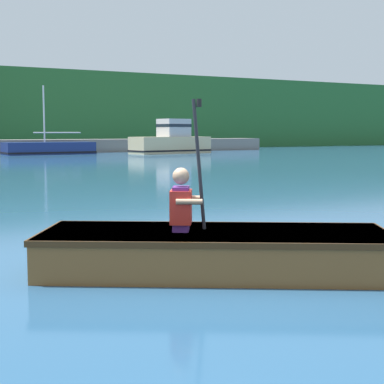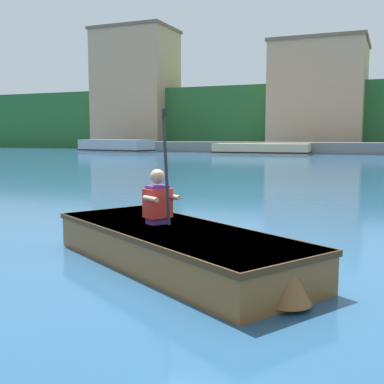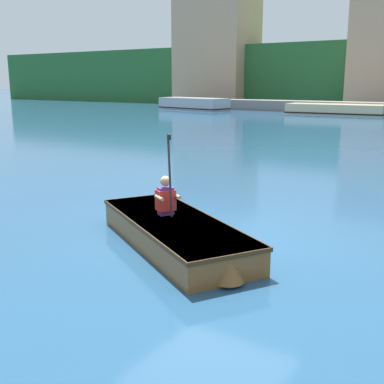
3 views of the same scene
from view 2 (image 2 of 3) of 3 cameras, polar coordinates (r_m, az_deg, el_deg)
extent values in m
plane|color=navy|center=(5.93, 3.25, -7.41)|extent=(300.00, 300.00, 0.00)
cube|color=#28602D|center=(56.16, 20.85, 8.06)|extent=(120.00, 20.00, 6.38)
cube|color=tan|center=(54.31, -6.64, 11.81)|extent=(8.17, 6.05, 12.62)
cube|color=brown|center=(55.26, -6.74, 18.50)|extent=(8.47, 6.35, 0.30)
cube|color=tan|center=(48.46, 14.81, 10.65)|extent=(8.43, 7.90, 9.91)
cube|color=brown|center=(49.10, 15.00, 16.60)|extent=(8.73, 8.20, 0.30)
cube|color=slate|center=(39.65, 19.91, 4.88)|extent=(46.63, 2.40, 0.90)
cube|color=#CCB789|center=(38.28, 8.24, 5.09)|extent=(7.55, 3.00, 0.81)
cube|color=black|center=(38.29, 8.24, 4.70)|extent=(7.59, 3.04, 0.10)
cube|color=#9EA3A8|center=(42.57, -9.05, 5.42)|extent=(7.12, 3.65, 1.09)
cube|color=black|center=(42.58, -9.04, 4.94)|extent=(7.17, 3.70, 0.10)
cube|color=brown|center=(5.39, -2.05, -6.51)|extent=(3.59, 2.80, 0.42)
cube|color=#432A13|center=(5.35, -2.06, -4.62)|extent=(3.64, 2.85, 0.06)
cube|color=#432A13|center=(5.36, -2.06, -4.73)|extent=(3.06, 2.36, 0.02)
cone|color=brown|center=(4.18, 11.25, -10.28)|extent=(0.58, 0.58, 0.38)
cube|color=brown|center=(5.57, -3.59, -4.40)|extent=(0.72, 1.07, 0.03)
cube|color=#592672|center=(5.59, -4.09, -1.50)|extent=(0.26, 0.29, 0.45)
cube|color=red|center=(5.59, -4.10, -1.30)|extent=(0.33, 0.36, 0.34)
sphere|color=tan|center=(5.56, -4.12, 1.86)|extent=(0.17, 0.17, 0.17)
cylinder|color=tan|center=(5.43, -4.92, -0.81)|extent=(0.25, 0.18, 0.06)
cylinder|color=tan|center=(5.59, -2.31, -0.57)|extent=(0.25, 0.18, 0.06)
cylinder|color=#232328|center=(5.40, -3.10, 2.95)|extent=(0.14, 0.10, 1.30)
cylinder|color=black|center=(5.39, -3.14, 9.42)|extent=(0.05, 0.05, 0.08)
camera|label=1|loc=(5.14, -70.58, 1.93)|focal=55.00mm
camera|label=3|loc=(2.53, 143.83, 20.04)|focal=45.00mm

